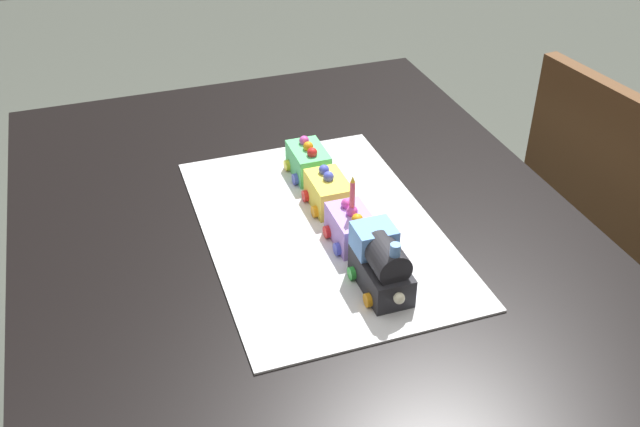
% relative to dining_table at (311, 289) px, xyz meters
% --- Properties ---
extents(dining_table, '(1.40, 1.00, 0.74)m').
position_rel_dining_table_xyz_m(dining_table, '(0.00, 0.00, 0.00)').
color(dining_table, black).
rests_on(dining_table, ground).
extents(chair, '(0.45, 0.45, 0.86)m').
position_rel_dining_table_xyz_m(chair, '(0.17, -0.83, -0.16)').
color(chair, brown).
rests_on(chair, ground).
extents(cake_board, '(0.60, 0.40, 0.00)m').
position_rel_dining_table_xyz_m(cake_board, '(0.03, -0.03, 0.11)').
color(cake_board, silver).
rests_on(cake_board, dining_table).
extents(cake_locomotive, '(0.14, 0.08, 0.12)m').
position_rel_dining_table_xyz_m(cake_locomotive, '(-0.15, -0.07, 0.16)').
color(cake_locomotive, '#232328').
rests_on(cake_locomotive, cake_board).
extents(cake_car_flatbed_lavender, '(0.10, 0.08, 0.07)m').
position_rel_dining_table_xyz_m(cake_car_flatbed_lavender, '(-0.02, -0.07, 0.14)').
color(cake_car_flatbed_lavender, '#AD84E0').
rests_on(cake_car_flatbed_lavender, cake_board).
extents(cake_car_caboose_lemon, '(0.10, 0.08, 0.07)m').
position_rel_dining_table_xyz_m(cake_car_caboose_lemon, '(0.09, -0.07, 0.14)').
color(cake_car_caboose_lemon, '#F4E04C').
rests_on(cake_car_caboose_lemon, cake_board).
extents(cake_car_hopper_mint_green, '(0.10, 0.08, 0.07)m').
position_rel_dining_table_xyz_m(cake_car_hopper_mint_green, '(0.21, -0.07, 0.14)').
color(cake_car_hopper_mint_green, '#59CC7A').
rests_on(cake_car_hopper_mint_green, cake_board).
extents(birthday_candle, '(0.01, 0.01, 0.06)m').
position_rel_dining_table_xyz_m(birthday_candle, '(-0.02, -0.07, 0.21)').
color(birthday_candle, '#F24C59').
rests_on(birthday_candle, cake_car_flatbed_lavender).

